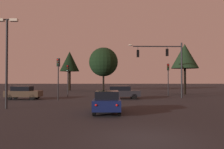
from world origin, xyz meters
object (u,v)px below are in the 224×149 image
at_px(parking_lot_lamp_post, 7,51).
at_px(tree_center_horizon, 103,62).
at_px(car_crossing_left, 121,92).
at_px(car_nearside_lane, 107,101).
at_px(traffic_signal_mast_arm, 166,59).
at_px(traffic_light_corner_left, 58,71).
at_px(tree_left_far, 185,56).
at_px(traffic_light_median, 68,74).
at_px(car_crossing_right, 23,93).
at_px(traffic_light_corner_right, 168,73).
at_px(tree_behind_sign, 70,62).

xyz_separation_m(parking_lot_lamp_post, tree_center_horizon, (6.64, 27.40, 1.10)).
relative_size(car_crossing_left, tree_center_horizon, 0.53).
bearing_deg(car_nearside_lane, traffic_signal_mast_arm, 61.19).
height_order(parking_lot_lamp_post, tree_center_horizon, tree_center_horizon).
bearing_deg(traffic_light_corner_left, tree_left_far, 29.60).
height_order(traffic_light_median, car_crossing_right, traffic_light_median).
relative_size(traffic_light_corner_left, traffic_light_corner_right, 1.05).
height_order(traffic_light_corner_right, car_crossing_right, traffic_light_corner_right).
relative_size(car_crossing_left, tree_behind_sign, 0.57).
height_order(car_crossing_left, parking_lot_lamp_post, parking_lot_lamp_post).
xyz_separation_m(traffic_signal_mast_arm, tree_center_horizon, (-8.41, 16.88, 0.91)).
distance_m(car_nearside_lane, parking_lot_lamp_post, 9.14).
distance_m(traffic_light_corner_right, car_crossing_left, 7.98).
bearing_deg(traffic_light_corner_left, traffic_light_corner_right, 23.08).
bearing_deg(car_crossing_left, car_crossing_right, -175.99).
xyz_separation_m(traffic_light_corner_right, traffic_light_median, (-13.34, -0.88, -0.15)).
distance_m(car_nearside_lane, car_crossing_left, 11.47).
distance_m(car_nearside_lane, tree_center_horizon, 30.14).
bearing_deg(tree_behind_sign, car_crossing_left, -64.69).
height_order(traffic_light_corner_left, traffic_light_median, traffic_light_corner_left).
xyz_separation_m(traffic_light_median, tree_center_horizon, (4.10, 15.26, 2.71)).
bearing_deg(tree_left_far, parking_lot_lamp_post, -138.84).
bearing_deg(traffic_signal_mast_arm, tree_behind_sign, 128.86).
bearing_deg(traffic_light_corner_right, tree_behind_sign, 134.29).
bearing_deg(traffic_light_median, traffic_signal_mast_arm, -7.37).
relative_size(car_crossing_left, car_crossing_right, 1.12).
relative_size(parking_lot_lamp_post, tree_left_far, 0.93).
bearing_deg(car_crossing_left, car_nearside_lane, -96.79).
xyz_separation_m(traffic_signal_mast_arm, parking_lot_lamp_post, (-15.05, -10.53, -0.19)).
relative_size(traffic_signal_mast_arm, tree_behind_sign, 0.85).
xyz_separation_m(traffic_light_corner_left, traffic_light_corner_right, (13.48, 5.74, -0.14)).
relative_size(traffic_signal_mast_arm, car_nearside_lane, 1.63).
height_order(traffic_light_corner_left, traffic_light_corner_right, traffic_light_corner_left).
height_order(car_crossing_left, tree_center_horizon, tree_center_horizon).
relative_size(traffic_signal_mast_arm, traffic_light_corner_right, 1.56).
xyz_separation_m(car_crossing_right, parking_lot_lamp_post, (1.82, -8.29, 3.79)).
height_order(car_crossing_right, parking_lot_lamp_post, parking_lot_lamp_post).
height_order(tree_left_far, tree_center_horizon, tree_center_horizon).
height_order(car_crossing_left, car_crossing_right, same).
bearing_deg(parking_lot_lamp_post, tree_left_far, 41.16).
xyz_separation_m(car_crossing_left, car_crossing_right, (-11.16, -0.78, -0.00)).
bearing_deg(traffic_light_corner_right, parking_lot_lamp_post, -140.64).
height_order(traffic_signal_mast_arm, car_crossing_left, traffic_signal_mast_arm).
bearing_deg(traffic_light_corner_left, car_crossing_left, 14.50).
xyz_separation_m(car_nearside_lane, parking_lot_lamp_post, (-7.99, 2.31, 3.79)).
relative_size(traffic_light_corner_right, car_crossing_right, 1.08).
relative_size(traffic_light_corner_right, tree_left_far, 0.57).
bearing_deg(car_crossing_right, tree_center_horizon, 66.13).
relative_size(parking_lot_lamp_post, tree_center_horizon, 0.83).
bearing_deg(car_crossing_left, traffic_light_median, 155.72).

